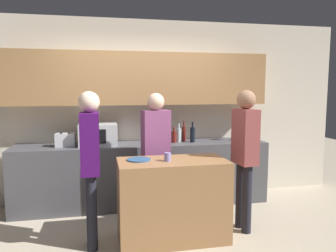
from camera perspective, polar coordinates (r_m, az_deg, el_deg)
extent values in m
plane|color=#BCAD93|center=(3.69, -1.18, -20.61)|extent=(14.00, 14.00, 0.00)
cube|color=beige|center=(5.01, -4.86, 2.71)|extent=(6.40, 0.08, 2.70)
cube|color=#A37547|center=(4.81, -4.63, 8.21)|extent=(3.74, 0.32, 0.75)
cube|color=#4C4C51|center=(4.82, -4.25, -8.32)|extent=(3.60, 0.62, 0.90)
cube|color=#996B42|center=(3.73, 0.80, -12.74)|extent=(1.20, 0.60, 0.90)
cube|color=#B7BABC|center=(4.64, -12.09, -1.47)|extent=(0.52, 0.38, 0.30)
cube|color=black|center=(4.45, -12.75, -1.83)|extent=(0.31, 0.01, 0.19)
cube|color=silver|center=(4.68, -17.46, -2.32)|extent=(0.26, 0.16, 0.18)
cube|color=black|center=(4.67, -18.11, -1.22)|extent=(0.02, 0.11, 0.01)
cube|color=black|center=(4.66, -16.89, -1.19)|extent=(0.02, 0.11, 0.01)
cylinder|color=brown|center=(5.10, 12.37, -1.91)|extent=(0.14, 0.14, 0.10)
cylinder|color=#38662D|center=(5.08, 12.41, -0.34)|extent=(0.01, 0.01, 0.18)
sphere|color=#B25199|center=(5.06, 12.45, 1.23)|extent=(0.13, 0.13, 0.13)
cylinder|color=#194723|center=(4.86, -0.13, -1.59)|extent=(0.06, 0.06, 0.20)
cylinder|color=#194723|center=(4.85, -0.13, -0.01)|extent=(0.02, 0.02, 0.08)
cylinder|color=maroon|center=(4.78, 1.04, -1.93)|extent=(0.08, 0.08, 0.16)
cylinder|color=maroon|center=(4.77, 1.05, -0.58)|extent=(0.03, 0.03, 0.06)
cylinder|color=silver|center=(4.85, 1.88, -1.62)|extent=(0.08, 0.08, 0.19)
cylinder|color=silver|center=(4.83, 1.88, -0.04)|extent=(0.03, 0.03, 0.08)
cylinder|color=maroon|center=(4.91, 2.79, -1.39)|extent=(0.06, 0.06, 0.22)
cylinder|color=maroon|center=(4.90, 2.80, 0.35)|extent=(0.02, 0.02, 0.08)
cylinder|color=black|center=(4.82, 4.29, -1.54)|extent=(0.07, 0.07, 0.22)
cylinder|color=black|center=(4.80, 4.31, 0.26)|extent=(0.03, 0.03, 0.09)
cylinder|color=#2D5684|center=(3.62, -5.10, -5.85)|extent=(0.26, 0.26, 0.01)
cylinder|color=#827FC4|center=(3.56, -0.07, -5.39)|extent=(0.08, 0.08, 0.09)
cylinder|color=black|center=(4.28, -1.07, -10.98)|extent=(0.11, 0.11, 0.79)
cylinder|color=black|center=(4.23, -3.14, -11.20)|extent=(0.11, 0.11, 0.79)
cube|color=#7F416F|center=(4.10, -2.14, -1.62)|extent=(0.37, 0.24, 0.63)
sphere|color=beige|center=(4.06, -2.17, 4.26)|extent=(0.21, 0.21, 0.21)
cylinder|color=black|center=(4.01, 13.58, -12.27)|extent=(0.11, 0.11, 0.81)
cylinder|color=black|center=(4.14, 12.48, -11.62)|extent=(0.11, 0.11, 0.81)
cube|color=brown|center=(3.91, 13.30, -1.81)|extent=(0.21, 0.35, 0.64)
sphere|color=#9E7051|center=(3.87, 13.46, 4.49)|extent=(0.22, 0.22, 0.22)
cylinder|color=black|center=(3.74, -13.11, -13.68)|extent=(0.11, 0.11, 0.80)
cylinder|color=black|center=(3.59, -13.14, -14.56)|extent=(0.11, 0.11, 0.80)
cube|color=#400E57|center=(3.48, -13.43, -2.94)|extent=(0.19, 0.34, 0.64)
sphere|color=beige|center=(3.44, -13.62, 4.10)|extent=(0.22, 0.22, 0.22)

